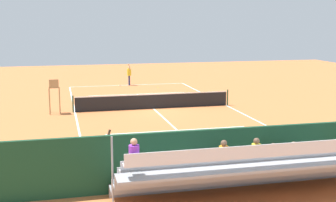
% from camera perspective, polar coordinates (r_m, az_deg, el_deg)
% --- Properties ---
extents(ground_plane, '(60.00, 60.00, 0.00)m').
position_cam_1_polar(ground_plane, '(29.68, -1.83, -0.95)').
color(ground_plane, '#C66B38').
extents(court_line_markings, '(10.10, 22.20, 0.01)m').
position_cam_1_polar(court_line_markings, '(29.71, -1.84, -0.93)').
color(court_line_markings, white).
rests_on(court_line_markings, ground).
extents(tennis_net, '(10.30, 0.10, 1.07)m').
position_cam_1_polar(tennis_net, '(29.58, -1.83, 0.00)').
color(tennis_net, black).
rests_on(tennis_net, ground).
extents(backdrop_wall, '(18.00, 0.16, 2.00)m').
position_cam_1_polar(backdrop_wall, '(16.38, 8.37, -6.72)').
color(backdrop_wall, '#194228').
rests_on(backdrop_wall, ground).
extents(bleacher_stand, '(9.06, 2.40, 2.48)m').
position_cam_1_polar(bleacher_stand, '(15.25, 10.27, -8.38)').
color(bleacher_stand, '#9EA0A5').
rests_on(bleacher_stand, ground).
extents(umpire_chair, '(0.67, 0.67, 2.14)m').
position_cam_1_polar(umpire_chair, '(28.72, -13.99, 1.04)').
color(umpire_chair, '#A88456').
rests_on(umpire_chair, ground).
extents(courtside_bench, '(1.80, 0.40, 0.93)m').
position_cam_1_polar(courtside_bench, '(18.51, 16.74, -6.49)').
color(courtside_bench, '#9E754C').
rests_on(courtside_bench, ground).
extents(equipment_bag, '(0.90, 0.36, 0.36)m').
position_cam_1_polar(equipment_bag, '(17.76, 12.29, -8.27)').
color(equipment_bag, black).
rests_on(equipment_bag, ground).
extents(tennis_player, '(0.38, 0.54, 1.93)m').
position_cam_1_polar(tennis_player, '(40.19, -4.86, 3.42)').
color(tennis_player, navy).
rests_on(tennis_player, ground).
extents(tennis_racket, '(0.39, 0.59, 0.03)m').
position_cam_1_polar(tennis_racket, '(40.12, -6.14, 1.94)').
color(tennis_racket, black).
rests_on(tennis_racket, ground).
extents(tennis_ball_near, '(0.07, 0.07, 0.07)m').
position_cam_1_polar(tennis_ball_near, '(38.65, -1.26, 1.71)').
color(tennis_ball_near, '#CCDB33').
rests_on(tennis_ball_near, ground).
extents(line_judge, '(0.37, 0.54, 1.93)m').
position_cam_1_polar(line_judge, '(16.19, -7.34, -6.84)').
color(line_judge, '#232328').
rests_on(line_judge, ground).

